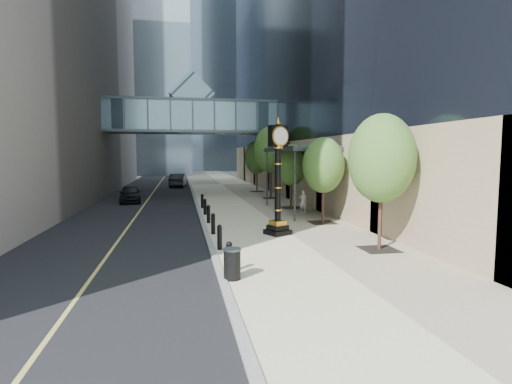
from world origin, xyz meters
TOP-DOWN VIEW (x-y plane):
  - ground at (0.00, 0.00)m, footprint 320.00×320.00m
  - road at (-7.00, 40.00)m, footprint 8.00×180.00m
  - sidewalk at (1.00, 40.00)m, footprint 8.00×180.00m
  - curb at (-3.00, 40.00)m, footprint 0.25×180.00m
  - distant_tower_c at (-6.00, 120.00)m, footprint 22.00×22.00m
  - skywalk at (-3.00, 28.00)m, footprint 17.00×4.20m
  - entrance_canopy at (3.48, 14.00)m, footprint 3.00×8.00m
  - bollard_row at (-2.70, 9.00)m, footprint 0.20×16.20m
  - street_trees at (3.60, 16.97)m, footprint 3.06×28.60m
  - street_clock at (0.33, 6.77)m, footprint 1.34×1.34m
  - trash_bin at (-2.70, 0.28)m, footprint 0.67×0.67m
  - pedestrian at (3.69, 13.41)m, footprint 0.61×0.47m
  - car_near at (-8.24, 21.99)m, footprint 2.02×4.19m
  - car_far at (-4.49, 37.23)m, footprint 2.18×4.99m

SIDE VIEW (x-z plane):
  - ground at x=0.00m, z-range 0.00..0.00m
  - road at x=-7.00m, z-range 0.00..0.02m
  - sidewalk at x=1.00m, z-range 0.00..0.06m
  - curb at x=-3.00m, z-range 0.00..0.07m
  - bollard_row at x=-2.70m, z-range 0.06..0.96m
  - trash_bin at x=-2.70m, z-range 0.06..0.96m
  - car_near at x=-8.24m, z-range 0.02..1.40m
  - pedestrian at x=3.69m, z-range 0.06..1.55m
  - car_far at x=-4.49m, z-range 0.02..1.62m
  - street_clock at x=0.33m, z-range -0.30..5.10m
  - street_trees at x=3.60m, z-range 0.60..6.89m
  - entrance_canopy at x=3.48m, z-range 2.00..6.38m
  - skywalk at x=-3.00m, z-range 4.81..10.61m
  - distant_tower_c at x=-6.00m, z-range 0.00..65.00m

